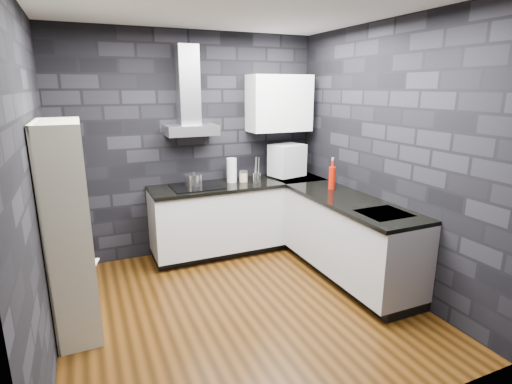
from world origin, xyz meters
TOP-DOWN VIEW (x-y plane):
  - ground at (0.00, 0.00)m, footprint 3.20×3.20m
  - ceiling at (0.00, 0.00)m, footprint 3.20×3.20m
  - wall_back at (0.00, 1.62)m, footprint 3.20×0.05m
  - wall_front at (0.00, -1.62)m, footprint 3.20×0.05m
  - wall_left at (-1.62, 0.00)m, footprint 0.05×3.20m
  - wall_right at (1.62, 0.00)m, footprint 0.05×3.20m
  - toekick_back at (0.50, 1.34)m, footprint 2.18×0.50m
  - toekick_right at (1.34, 0.10)m, footprint 0.50×1.78m
  - counter_back_cab at (0.50, 1.30)m, footprint 2.20×0.60m
  - counter_right_cab at (1.30, 0.10)m, footprint 0.60×1.80m
  - counter_back_top at (0.50, 1.29)m, footprint 2.20×0.62m
  - counter_right_top at (1.29, 0.10)m, footprint 0.62×1.80m
  - counter_corner_top at (1.30, 1.30)m, footprint 0.62×0.62m
  - hood_body at (-0.05, 1.43)m, footprint 0.60×0.34m
  - hood_chimney at (-0.05, 1.50)m, footprint 0.24×0.20m
  - upper_cabinet at (1.10, 1.43)m, footprint 0.80×0.35m
  - cooktop at (-0.05, 1.30)m, footprint 0.58×0.50m
  - sink_rim at (1.30, -0.40)m, footprint 0.44×0.40m
  - pot at (-0.07, 1.34)m, footprint 0.22×0.22m
  - glass_vase at (0.42, 1.37)m, footprint 0.15×0.15m
  - storage_jar at (0.56, 1.32)m, footprint 0.10×0.10m
  - utensil_crock at (0.70, 1.23)m, footprint 0.12×0.12m
  - appliance_garage at (1.19, 1.35)m, footprint 0.48×0.41m
  - red_bottle at (1.37, 0.57)m, footprint 0.09×0.09m
  - bookshelf at (-1.42, 0.29)m, footprint 0.47×0.84m
  - fruit_bowl at (-1.42, 0.24)m, footprint 0.24×0.24m
  - book_red at (-1.43, 0.44)m, footprint 0.15×0.10m
  - book_second at (-1.41, 0.50)m, footprint 0.18×0.06m

SIDE VIEW (x-z plane):
  - ground at x=0.00m, z-range 0.00..0.00m
  - toekick_back at x=0.50m, z-range 0.00..0.10m
  - toekick_right at x=1.34m, z-range 0.00..0.10m
  - counter_back_cab at x=0.50m, z-range 0.10..0.86m
  - counter_right_cab at x=1.30m, z-range 0.10..0.86m
  - book_red at x=-1.43m, z-range 0.46..0.68m
  - book_second at x=-1.41m, z-range 0.47..0.71m
  - counter_back_top at x=0.50m, z-range 0.86..0.90m
  - counter_right_top at x=1.29m, z-range 0.86..0.90m
  - counter_corner_top at x=1.30m, z-range 0.86..0.90m
  - sink_rim at x=1.30m, z-range 0.89..0.90m
  - bookshelf at x=-1.42m, z-range 0.00..1.80m
  - cooktop at x=-0.05m, z-range 0.90..0.91m
  - fruit_bowl at x=-1.42m, z-range 0.91..0.96m
  - storage_jar at x=0.56m, z-range 0.90..1.02m
  - utensil_crock at x=0.70m, z-range 0.90..1.02m
  - pot at x=-0.07m, z-range 0.91..1.03m
  - red_bottle at x=1.37m, z-range 0.90..1.16m
  - glass_vase at x=0.42m, z-range 0.90..1.20m
  - appliance_garage at x=1.19m, z-range 0.92..1.33m
  - wall_back at x=0.00m, z-range 0.00..2.70m
  - wall_front at x=0.00m, z-range 0.00..2.70m
  - wall_left at x=-1.62m, z-range 0.00..2.70m
  - wall_right at x=1.62m, z-range 0.00..2.70m
  - hood_body at x=-0.05m, z-range 1.50..1.62m
  - upper_cabinet at x=1.10m, z-range 1.50..2.20m
  - hood_chimney at x=-0.05m, z-range 1.62..2.52m
  - ceiling at x=0.00m, z-range 2.70..2.70m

